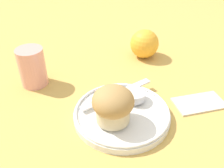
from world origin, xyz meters
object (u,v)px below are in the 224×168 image
object	(u,v)px
butter_knife	(117,94)
juice_glass	(32,67)
orange_fruit	(144,44)
muffin	(113,105)

from	to	relation	value
butter_knife	juice_glass	bearing A→B (deg)	125.06
butter_knife	juice_glass	xyz separation A→B (m)	(-0.17, 0.12, 0.02)
orange_fruit	juice_glass	distance (m)	0.31
orange_fruit	butter_knife	bearing A→B (deg)	-125.28
orange_fruit	juice_glass	world-z (taller)	juice_glass
muffin	butter_knife	bearing A→B (deg)	68.78
orange_fruit	juice_glass	bearing A→B (deg)	-168.13
muffin	juice_glass	xyz separation A→B (m)	(-0.15, 0.19, -0.01)
muffin	orange_fruit	xyz separation A→B (m)	(0.16, 0.25, -0.02)
muffin	butter_knife	xyz separation A→B (m)	(0.03, 0.07, -0.03)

